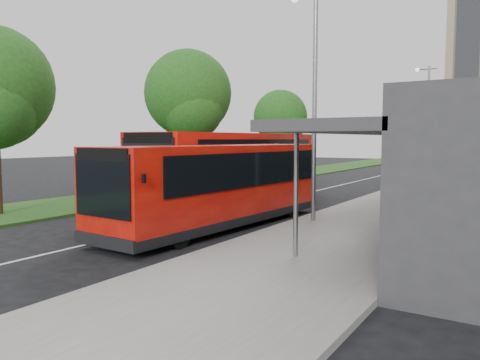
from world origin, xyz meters
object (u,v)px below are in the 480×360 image
(tree_mid, at_px, (189,99))
(tree_far, at_px, (280,121))
(lamp_post_far, at_px, (426,115))
(litter_bin, at_px, (405,190))
(lamp_post_near, at_px, (313,91))
(bus_main, at_px, (220,185))
(car_near, at_px, (437,163))
(car_far, at_px, (409,160))
(bollard, at_px, (423,176))
(bus_second, at_px, (234,168))

(tree_mid, bearing_deg, tree_far, 90.00)
(lamp_post_far, distance_m, litter_bin, 13.57)
(lamp_post_near, distance_m, bus_main, 4.62)
(car_near, height_order, car_far, car_near)
(tree_mid, bearing_deg, litter_bin, 0.46)
(tree_mid, relative_size, bollard, 7.61)
(bus_second, height_order, litter_bin, bus_second)
(tree_far, height_order, car_far, tree_far)
(bus_main, distance_m, car_near, 37.25)
(tree_mid, height_order, bus_second, tree_mid)
(tree_far, xyz_separation_m, litter_bin, (12.75, -11.90, -3.89))
(tree_far, bearing_deg, car_near, 59.59)
(bus_main, bearing_deg, car_near, 91.79)
(lamp_post_near, distance_m, bollard, 16.57)
(car_near, bearing_deg, bus_main, -108.54)
(lamp_post_far, relative_size, litter_bin, 7.84)
(tree_mid, distance_m, litter_bin, 13.61)
(tree_mid, height_order, lamp_post_far, tree_mid)
(bus_main, distance_m, litter_bin, 10.20)
(lamp_post_near, xyz_separation_m, bus_main, (-2.43, -2.17, -3.27))
(car_near, relative_size, car_far, 1.05)
(litter_bin, distance_m, car_far, 34.51)
(bus_second, bearing_deg, lamp_post_near, -29.49)
(lamp_post_far, bearing_deg, bollard, -80.45)
(bus_second, height_order, car_near, bus_second)
(lamp_post_near, xyz_separation_m, litter_bin, (1.62, 7.15, -4.06))
(bus_second, relative_size, bollard, 10.59)
(bus_second, bearing_deg, bollard, 66.04)
(tree_mid, distance_m, lamp_post_far, 17.09)
(bollard, height_order, car_far, bollard)
(lamp_post_near, relative_size, bollard, 7.27)
(tree_mid, relative_size, car_near, 2.24)
(lamp_post_near, bearing_deg, litter_bin, 77.23)
(lamp_post_far, bearing_deg, lamp_post_near, -90.00)
(lamp_post_far, relative_size, car_far, 2.24)
(bus_second, bearing_deg, tree_mid, 144.53)
(litter_bin, bearing_deg, car_near, 96.84)
(car_far, bearing_deg, tree_far, -123.02)
(tree_mid, bearing_deg, bus_second, -35.00)
(lamp_post_far, distance_m, car_far, 22.03)
(car_near, bearing_deg, litter_bin, -100.61)
(tree_far, xyz_separation_m, bus_main, (8.70, -21.22, -3.10))
(lamp_post_far, bearing_deg, bus_main, -96.26)
(tree_far, relative_size, bus_main, 0.70)
(lamp_post_far, relative_size, bollard, 7.27)
(lamp_post_far, distance_m, bus_second, 18.17)
(car_far, bearing_deg, bus_second, -108.11)
(litter_bin, bearing_deg, bus_main, -113.51)
(lamp_post_far, xyz_separation_m, bus_second, (-5.09, -17.18, -3.03))
(bus_main, relative_size, car_near, 2.70)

